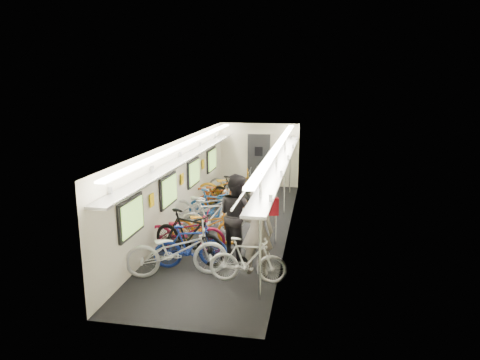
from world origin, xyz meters
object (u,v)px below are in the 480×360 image
at_px(bicycle_1, 191,246).
at_px(backpack, 272,206).
at_px(passenger_near, 257,231).
at_px(passenger_mid, 237,215).
at_px(bicycle_0, 176,251).

xyz_separation_m(bicycle_1, backpack, (1.68, 0.58, 0.81)).
relative_size(passenger_near, passenger_mid, 0.97).
distance_m(bicycle_1, backpack, 1.96).
bearing_deg(bicycle_1, backpack, -88.44).
bearing_deg(backpack, bicycle_1, -173.38).
bearing_deg(passenger_mid, backpack, -156.38).
distance_m(bicycle_0, passenger_near, 1.69).
height_order(passenger_near, passenger_mid, passenger_mid).
distance_m(bicycle_0, backpack, 2.24).
xyz_separation_m(bicycle_1, passenger_near, (1.45, -0.07, 0.45)).
xyz_separation_m(bicycle_1, passenger_mid, (0.84, 0.86, 0.48)).
bearing_deg(backpack, passenger_near, -122.43).
bearing_deg(backpack, passenger_mid, 149.17).
bearing_deg(passenger_mid, passenger_near, 164.86).
height_order(bicycle_0, passenger_mid, passenger_mid).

